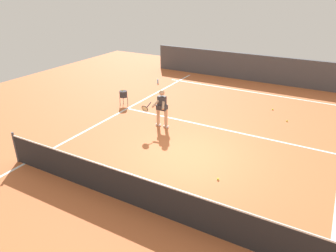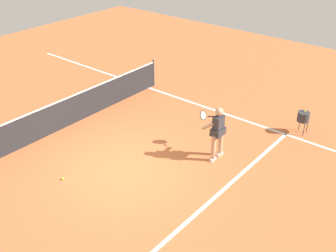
% 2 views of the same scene
% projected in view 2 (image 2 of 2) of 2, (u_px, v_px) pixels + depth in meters
% --- Properties ---
extents(ground_plane, '(26.80, 26.80, 0.00)m').
position_uv_depth(ground_plane, '(123.00, 169.00, 11.16)').
color(ground_plane, '#C66638').
extents(service_line_marking, '(8.93, 0.10, 0.01)m').
position_uv_depth(service_line_marking, '(202.00, 209.00, 9.73)').
color(service_line_marking, white).
rests_on(service_line_marking, ground).
extents(sideline_right_marking, '(0.10, 18.62, 0.01)m').
position_uv_depth(sideline_right_marking, '(215.00, 110.00, 14.19)').
color(sideline_right_marking, white).
rests_on(sideline_right_marking, ground).
extents(court_net, '(9.61, 0.08, 1.04)m').
position_uv_depth(court_net, '(50.00, 119.00, 12.59)').
color(court_net, '#4C4C51').
rests_on(court_net, ground).
extents(tennis_player, '(0.77, 0.93, 1.55)m').
position_uv_depth(tennis_player, '(217.00, 131.00, 11.25)').
color(tennis_player, tan).
rests_on(tennis_player, ground).
extents(tennis_ball_mid, '(0.07, 0.07, 0.07)m').
position_uv_depth(tennis_ball_mid, '(63.00, 179.00, 10.72)').
color(tennis_ball_mid, '#D1E533').
rests_on(tennis_ball_mid, ground).
extents(ball_hopper, '(0.36, 0.36, 0.74)m').
position_uv_depth(ball_hopper, '(303.00, 117.00, 12.61)').
color(ball_hopper, '#333338').
rests_on(ball_hopper, ground).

